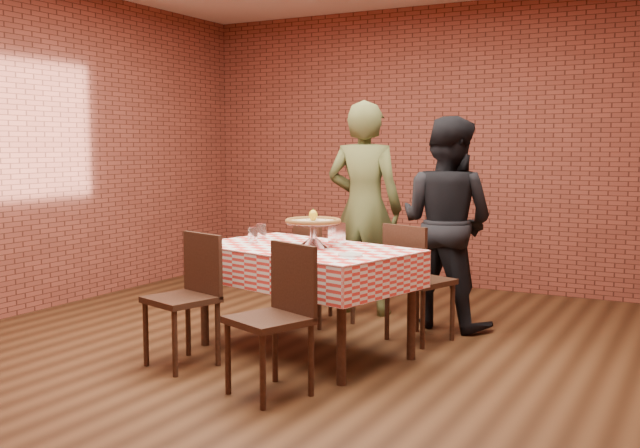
{
  "coord_description": "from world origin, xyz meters",
  "views": [
    {
      "loc": [
        2.52,
        -4.3,
        1.47
      ],
      "look_at": [
        0.05,
        0.24,
        0.91
      ],
      "focal_mm": 41.07,
      "sensor_mm": 36.0,
      "label": 1
    }
  ],
  "objects_px": {
    "pizza": "(313,222)",
    "water_glass_left": "(253,235)",
    "water_glass_right": "(261,231)",
    "chair_far_left": "(325,271)",
    "condiment_caddy": "(337,233)",
    "chair_near_right": "(269,321)",
    "chair_near_left": "(181,301)",
    "pizza_stand": "(313,235)",
    "diner_black": "(447,223)",
    "chair_far_right": "(420,282)",
    "table": "(304,300)",
    "diner_olive": "(364,208)"
  },
  "relations": [
    {
      "from": "water_glass_right",
      "to": "condiment_caddy",
      "type": "height_order",
      "value": "condiment_caddy"
    },
    {
      "from": "table",
      "to": "chair_far_left",
      "type": "height_order",
      "value": "chair_far_left"
    },
    {
      "from": "chair_far_right",
      "to": "water_glass_left",
      "type": "bearing_deg",
      "value": 53.28
    },
    {
      "from": "diner_olive",
      "to": "diner_black",
      "type": "height_order",
      "value": "diner_olive"
    },
    {
      "from": "pizza",
      "to": "water_glass_left",
      "type": "distance_m",
      "value": 0.51
    },
    {
      "from": "table",
      "to": "diner_olive",
      "type": "distance_m",
      "value": 1.43
    },
    {
      "from": "water_glass_right",
      "to": "chair_far_right",
      "type": "bearing_deg",
      "value": 22.85
    },
    {
      "from": "chair_near_right",
      "to": "water_glass_left",
      "type": "bearing_deg",
      "value": 149.22
    },
    {
      "from": "chair_far_left",
      "to": "chair_far_right",
      "type": "distance_m",
      "value": 0.89
    },
    {
      "from": "table",
      "to": "chair_near_right",
      "type": "height_order",
      "value": "chair_near_right"
    },
    {
      "from": "pizza",
      "to": "table",
      "type": "bearing_deg",
      "value": -161.2
    },
    {
      "from": "chair_far_left",
      "to": "chair_near_right",
      "type": "bearing_deg",
      "value": 135.71
    },
    {
      "from": "water_glass_left",
      "to": "condiment_caddy",
      "type": "bearing_deg",
      "value": 28.36
    },
    {
      "from": "diner_black",
      "to": "chair_far_left",
      "type": "bearing_deg",
      "value": 33.23
    },
    {
      "from": "chair_far_right",
      "to": "diner_olive",
      "type": "xyz_separation_m",
      "value": [
        -0.76,
        0.62,
        0.48
      ]
    },
    {
      "from": "pizza",
      "to": "water_glass_left",
      "type": "height_order",
      "value": "pizza"
    },
    {
      "from": "water_glass_left",
      "to": "chair_far_left",
      "type": "xyz_separation_m",
      "value": [
        0.15,
        0.84,
        -0.38
      ]
    },
    {
      "from": "table",
      "to": "pizza",
      "type": "height_order",
      "value": "pizza"
    },
    {
      "from": "water_glass_left",
      "to": "chair_far_right",
      "type": "bearing_deg",
      "value": 34.0
    },
    {
      "from": "pizza_stand",
      "to": "diner_olive",
      "type": "relative_size",
      "value": 0.21
    },
    {
      "from": "chair_near_left",
      "to": "water_glass_right",
      "type": "bearing_deg",
      "value": 102.94
    },
    {
      "from": "chair_near_left",
      "to": "chair_near_right",
      "type": "relative_size",
      "value": 0.99
    },
    {
      "from": "pizza",
      "to": "chair_near_right",
      "type": "distance_m",
      "value": 1.05
    },
    {
      "from": "table",
      "to": "chair_far_left",
      "type": "bearing_deg",
      "value": 108.46
    },
    {
      "from": "chair_near_right",
      "to": "chair_near_left",
      "type": "bearing_deg",
      "value": -173.51
    },
    {
      "from": "chair_far_left",
      "to": "condiment_caddy",
      "type": "bearing_deg",
      "value": 153.46
    },
    {
      "from": "chair_near_right",
      "to": "chair_far_left",
      "type": "relative_size",
      "value": 1.02
    },
    {
      "from": "chair_near_left",
      "to": "chair_far_left",
      "type": "distance_m",
      "value": 1.53
    },
    {
      "from": "pizza",
      "to": "diner_black",
      "type": "height_order",
      "value": "diner_black"
    },
    {
      "from": "chair_near_left",
      "to": "diner_black",
      "type": "xyz_separation_m",
      "value": [
        1.19,
        1.88,
        0.41
      ]
    },
    {
      "from": "water_glass_right",
      "to": "condiment_caddy",
      "type": "distance_m",
      "value": 0.62
    },
    {
      "from": "pizza_stand",
      "to": "water_glass_right",
      "type": "bearing_deg",
      "value": 159.96
    },
    {
      "from": "condiment_caddy",
      "to": "chair_near_left",
      "type": "height_order",
      "value": "condiment_caddy"
    },
    {
      "from": "pizza_stand",
      "to": "chair_near_right",
      "type": "bearing_deg",
      "value": -77.22
    },
    {
      "from": "water_glass_right",
      "to": "chair_far_left",
      "type": "distance_m",
      "value": 0.75
    },
    {
      "from": "pizza_stand",
      "to": "water_glass_right",
      "type": "relative_size",
      "value": 3.36
    },
    {
      "from": "water_glass_right",
      "to": "diner_black",
      "type": "height_order",
      "value": "diner_black"
    },
    {
      "from": "pizza_stand",
      "to": "chair_far_right",
      "type": "bearing_deg",
      "value": 51.09
    },
    {
      "from": "pizza",
      "to": "chair_near_right",
      "type": "xyz_separation_m",
      "value": [
        0.21,
        -0.91,
        -0.49
      ]
    },
    {
      "from": "chair_near_left",
      "to": "chair_far_right",
      "type": "relative_size",
      "value": 0.99
    },
    {
      "from": "diner_black",
      "to": "water_glass_right",
      "type": "bearing_deg",
      "value": 51.68
    },
    {
      "from": "water_glass_left",
      "to": "chair_far_right",
      "type": "height_order",
      "value": "chair_far_right"
    },
    {
      "from": "chair_far_left",
      "to": "diner_black",
      "type": "height_order",
      "value": "diner_black"
    },
    {
      "from": "pizza",
      "to": "chair_far_right",
      "type": "height_order",
      "value": "pizza"
    },
    {
      "from": "table",
      "to": "pizza_stand",
      "type": "xyz_separation_m",
      "value": [
        0.06,
        0.02,
        0.47
      ]
    },
    {
      "from": "chair_near_left",
      "to": "condiment_caddy",
      "type": "bearing_deg",
      "value": 71.5
    },
    {
      "from": "chair_near_right",
      "to": "chair_far_left",
      "type": "distance_m",
      "value": 1.8
    },
    {
      "from": "pizza",
      "to": "chair_far_right",
      "type": "relative_size",
      "value": 0.44
    },
    {
      "from": "chair_far_left",
      "to": "diner_black",
      "type": "relative_size",
      "value": 0.51
    },
    {
      "from": "water_glass_left",
      "to": "diner_black",
      "type": "bearing_deg",
      "value": 48.78
    }
  ]
}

